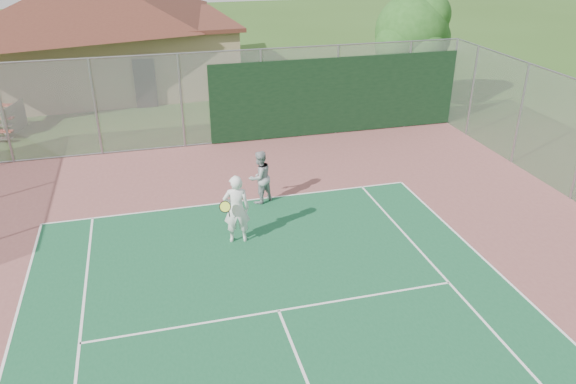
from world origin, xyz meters
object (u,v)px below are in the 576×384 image
object	(u,v)px
clubhouse	(94,26)
player_white_front	(236,210)
player_grey_back	(260,178)
tree	(413,34)

from	to	relation	value
clubhouse	player_white_front	bearing A→B (deg)	-80.57
clubhouse	player_grey_back	xyz separation A→B (m)	(5.03, -15.07, -2.24)
player_white_front	player_grey_back	bearing A→B (deg)	-109.82
clubhouse	tree	world-z (taller)	clubhouse
player_white_front	player_grey_back	distance (m)	2.37
player_grey_back	tree	bearing A→B (deg)	-167.52
clubhouse	player_grey_back	size ratio (longest dim) A/B	8.93
clubhouse	player_white_front	size ratio (longest dim) A/B	7.69
clubhouse	tree	size ratio (longest dim) A/B	2.82
tree	player_white_front	size ratio (longest dim) A/B	2.73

